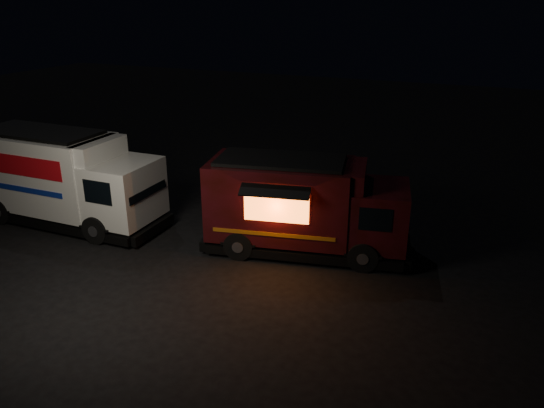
{
  "coord_description": "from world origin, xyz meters",
  "views": [
    {
      "loc": [
        8.64,
        -12.51,
        7.66
      ],
      "look_at": [
        2.32,
        2.0,
        1.45
      ],
      "focal_mm": 35.0,
      "sensor_mm": 36.0,
      "label": 1
    }
  ],
  "objects": [
    {
      "name": "white_truck",
      "position": [
        -5.14,
        0.88,
        1.65
      ],
      "size": [
        7.31,
        2.57,
        3.3
      ],
      "primitive_type": null,
      "rotation": [
        0.0,
        0.0,
        0.01
      ],
      "color": "silver",
      "rests_on": "ground"
    },
    {
      "name": "red_truck",
      "position": [
        3.49,
        2.11,
        1.52
      ],
      "size": [
        6.86,
        3.67,
        3.03
      ],
      "primitive_type": null,
      "rotation": [
        0.0,
        0.0,
        0.2
      ],
      "color": "#3C0A12",
      "rests_on": "ground"
    },
    {
      "name": "ground",
      "position": [
        0.0,
        0.0,
        0.0
      ],
      "size": [
        80.0,
        80.0,
        0.0
      ],
      "primitive_type": "plane",
      "color": "black",
      "rests_on": "ground"
    }
  ]
}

